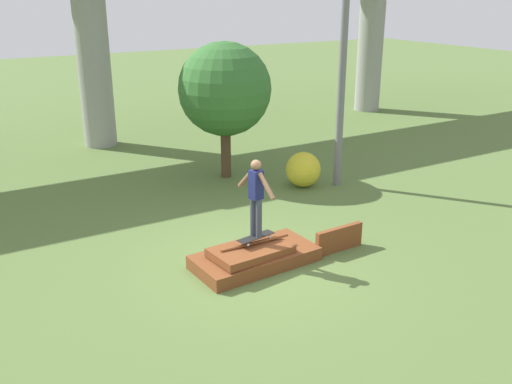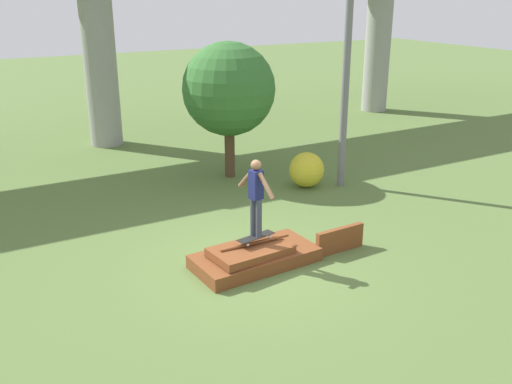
# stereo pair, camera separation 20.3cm
# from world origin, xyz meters

# --- Properties ---
(ground_plane) EXTENTS (80.00, 80.00, 0.00)m
(ground_plane) POSITION_xyz_m (0.00, 0.00, 0.00)
(ground_plane) COLOR #567038
(scrap_pile) EXTENTS (2.52, 1.34, 0.50)m
(scrap_pile) POSITION_xyz_m (-0.03, -0.02, 0.19)
(scrap_pile) COLOR brown
(scrap_pile) RESTS_ON ground_plane
(scrap_plank_loose) EXTENTS (1.18, 0.16, 0.52)m
(scrap_plank_loose) POSITION_xyz_m (1.83, -0.35, 0.26)
(scrap_plank_loose) COLOR brown
(scrap_plank_loose) RESTS_ON ground_plane
(skateboard) EXTENTS (0.84, 0.37, 0.09)m
(skateboard) POSITION_xyz_m (0.04, 0.03, 0.57)
(skateboard) COLOR black
(skateboard) RESTS_ON scrap_pile
(skater) EXTENTS (0.28, 1.04, 1.57)m
(skater) POSITION_xyz_m (0.04, 0.03, 1.48)
(skater) COLOR #383D4C
(skater) RESTS_ON skateboard
(utility_pole) EXTENTS (1.30, 0.20, 7.07)m
(utility_pole) POSITION_xyz_m (4.45, 3.06, 3.66)
(utility_pole) COLOR slate
(utility_pole) RESTS_ON ground_plane
(tree_behind_left) EXTENTS (2.60, 2.60, 3.85)m
(tree_behind_left) POSITION_xyz_m (2.12, 5.28, 2.54)
(tree_behind_left) COLOR #4C3823
(tree_behind_left) RESTS_ON ground_plane
(bush_yellow_flowering) EXTENTS (0.97, 0.97, 0.97)m
(bush_yellow_flowering) POSITION_xyz_m (3.55, 3.43, 0.48)
(bush_yellow_flowering) COLOR gold
(bush_yellow_flowering) RESTS_ON ground_plane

